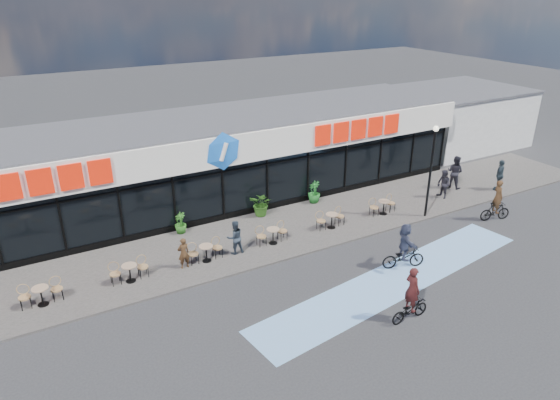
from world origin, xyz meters
name	(u,v)px	position (x,y,z in m)	size (l,w,h in m)	color
ground	(294,288)	(0.00, 0.00, 0.00)	(120.00, 120.00, 0.00)	#28282B
sidewalk	(245,240)	(0.00, 4.50, 0.05)	(44.00, 5.00, 0.10)	#554F4B
bike_lane	(397,279)	(4.00, -1.50, 0.01)	(14.00, 2.20, 0.01)	#73A3DA
building	(201,161)	(0.00, 9.93, 2.34)	(30.60, 6.57, 4.75)	black
neighbour_building	(456,116)	(20.50, 11.00, 2.06)	(9.20, 7.20, 4.11)	silver
lamp_post	(432,163)	(9.23, 2.30, 2.96)	(0.28, 0.28, 4.77)	black
bistro_set_1	(41,293)	(-8.84, 3.62, 0.56)	(1.54, 0.62, 0.90)	#9F8366
bistro_set_2	(129,270)	(-5.58, 3.62, 0.56)	(1.54, 0.62, 0.90)	#9F8366
bistro_set_3	(205,251)	(-2.31, 3.62, 0.56)	(1.54, 0.62, 0.90)	#9F8366
bistro_set_4	(272,234)	(0.95, 3.62, 0.56)	(1.54, 0.62, 0.90)	#9F8366
bistro_set_5	(331,219)	(4.22, 3.62, 0.56)	(1.54, 0.62, 0.90)	#9F8366
bistro_set_6	(383,205)	(7.48, 3.62, 0.56)	(1.54, 0.62, 0.90)	#9F8366
potted_plant_left	(180,223)	(-2.40, 6.63, 0.62)	(0.58, 0.58, 1.04)	#245B1A
potted_plant_mid	(262,204)	(1.89, 6.47, 0.74)	(1.16, 1.00, 1.29)	#275317
potted_plant_right	(314,192)	(5.15, 6.57, 0.70)	(0.68, 0.68, 1.21)	#195A1F
patron_left	(184,253)	(-3.33, 3.48, 0.80)	(0.51, 0.33, 1.39)	#422A17
patron_right	(235,237)	(-0.94, 3.56, 0.89)	(0.76, 0.59, 1.57)	#2A3441
pedestrian_a	(444,184)	(11.76, 3.59, 0.91)	(0.79, 0.61, 1.62)	#23222A
pedestrian_b	(455,172)	(13.47, 4.40, 1.06)	(0.94, 0.73, 1.93)	black
pedestrian_c	(500,175)	(15.45, 2.87, 1.01)	(1.07, 0.45, 1.83)	#27343D
cyclist_a	(404,249)	(4.84, -0.89, 0.87)	(1.94, 1.56, 2.06)	black
cyclist_b	(496,206)	(12.09, 0.35, 0.80)	(1.69, 0.93, 2.17)	black
cyclist_c	(411,302)	(2.56, -3.75, 0.74)	(1.63, 0.63, 2.16)	black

